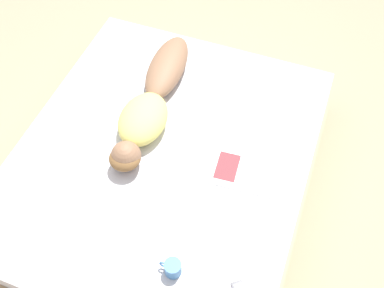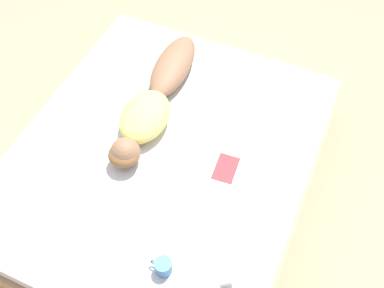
{
  "view_description": "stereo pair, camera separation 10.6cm",
  "coord_description": "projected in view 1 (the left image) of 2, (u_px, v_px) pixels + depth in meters",
  "views": [
    {
      "loc": [
        -0.76,
        1.5,
        2.86
      ],
      "look_at": [
        -0.17,
        -0.09,
        0.48
      ],
      "focal_mm": 42.0,
      "sensor_mm": 36.0,
      "label": 1
    },
    {
      "loc": [
        -0.86,
        1.46,
        2.86
      ],
      "look_at": [
        -0.17,
        -0.09,
        0.48
      ],
      "focal_mm": 42.0,
      "sensor_mm": 36.0,
      "label": 2
    }
  ],
  "objects": [
    {
      "name": "bed",
      "position": [
        165.0,
        169.0,
        3.13
      ],
      "size": [
        1.93,
        2.26,
        0.43
      ],
      "color": "tan",
      "rests_on": "ground_plane"
    },
    {
      "name": "person",
      "position": [
        151.0,
        102.0,
        3.09
      ],
      "size": [
        0.36,
        1.28,
        0.19
      ],
      "rotation": [
        0.0,
        0.0,
        0.07
      ],
      "color": "brown",
      "rests_on": "bed"
    },
    {
      "name": "ground_plane",
      "position": [
        166.0,
        184.0,
        3.3
      ],
      "size": [
        12.0,
        12.0,
        0.0
      ],
      "primitive_type": "plane",
      "color": "#9E8466"
    },
    {
      "name": "open_magazine",
      "position": [
        242.0,
        170.0,
        2.86
      ],
      "size": [
        0.44,
        0.33,
        0.01
      ],
      "rotation": [
        0.0,
        0.0,
        0.08
      ],
      "color": "white",
      "rests_on": "bed"
    },
    {
      "name": "coffee_mug",
      "position": [
        173.0,
        268.0,
        2.45
      ],
      "size": [
        0.13,
        0.1,
        0.1
      ],
      "color": "teal",
      "rests_on": "bed"
    }
  ]
}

